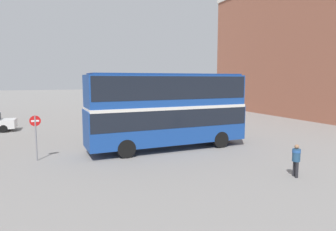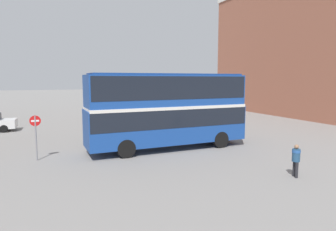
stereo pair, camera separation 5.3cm
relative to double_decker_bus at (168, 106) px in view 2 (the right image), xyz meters
The scene contains 7 objects.
ground_plane 3.40m from the double_decker_bus, 161.91° to the left, with size 240.00×240.00×0.00m, color gray.
building_row_right 25.54m from the double_decker_bus, 19.12° to the left, with size 9.03×34.15×17.12m.
double_decker_bus is the anchor object (origin of this frame).
pedestrian_foreground 8.46m from the double_decker_bus, 66.16° to the right, with size 0.48×0.48×1.55m.
parked_car_kerb_near 9.42m from the double_decker_bus, 50.63° to the left, with size 4.59×2.48×1.55m.
parked_car_kerb_far 18.57m from the double_decker_bus, 63.63° to the left, with size 3.96×1.84×1.63m.
no_entry_sign 7.99m from the double_decker_bus, behind, with size 0.59×0.08×2.55m.
Camera 2 is at (-5.53, -18.42, 4.55)m, focal length 32.00 mm.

